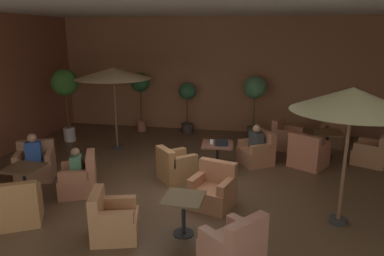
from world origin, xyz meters
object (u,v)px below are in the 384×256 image
at_px(armchair_mid_center_south, 113,221).
at_px(armchair_front_right_west, 80,179).
at_px(cafe_table_mid_center, 183,206).
at_px(open_laptop, 222,144).
at_px(cafe_table_front_left, 217,150).
at_px(armchair_rear_right_west, 286,138).
at_px(armchair_rear_right_south, 333,135).
at_px(iced_drink_cup, 212,142).
at_px(armchair_front_right_north, 36,165).
at_px(potted_tree_right_corner, 65,88).
at_px(patron_blue_shirt, 33,149).
at_px(potted_tree_left_corner, 187,99).
at_px(potted_tree_mid_left, 140,88).
at_px(cafe_table_rear_right, 327,138).
at_px(patio_umbrella_center_beige, 352,100).
at_px(armchair_front_left_north, 257,152).
at_px(potted_tree_mid_right, 255,93).
at_px(armchair_mid_center_east, 213,191).
at_px(armchair_rear_right_north, 308,154).
at_px(cafe_table_front_right, 24,174).
at_px(patron_by_window, 76,163).
at_px(armchair_front_left_east, 176,167).
at_px(armchair_rear_right_east, 372,153).
at_px(patron_with_friend, 256,138).
at_px(armchair_front_right_south, 18,208).
at_px(armchair_mid_center_north, 234,249).

bearing_deg(armchair_mid_center_south, armchair_front_right_west, 132.82).
relative_size(cafe_table_mid_center, open_laptop, 2.09).
xyz_separation_m(cafe_table_front_left, armchair_rear_right_west, (1.81, 2.08, -0.20)).
distance_m(cafe_table_mid_center, open_laptop, 2.91).
height_order(armchair_rear_right_south, iced_drink_cup, armchair_rear_right_south).
relative_size(armchair_front_right_west, armchair_rear_right_south, 1.11).
xyz_separation_m(armchair_front_right_north, armchair_rear_right_south, (7.39, 4.05, 0.00)).
height_order(cafe_table_front_left, armchair_mid_center_south, armchair_mid_center_south).
height_order(potted_tree_right_corner, patron_blue_shirt, potted_tree_right_corner).
xyz_separation_m(potted_tree_left_corner, potted_tree_mid_left, (-1.63, -0.06, 0.35)).
xyz_separation_m(armchair_mid_center_south, potted_tree_left_corner, (-0.09, 6.64, 0.86)).
height_order(armchair_mid_center_south, potted_tree_mid_left, potted_tree_mid_left).
bearing_deg(cafe_table_rear_right, iced_drink_cup, -150.86).
bearing_deg(potted_tree_mid_left, patio_umbrella_center_beige, -44.04).
bearing_deg(armchair_front_left_north, armchair_front_right_north, -158.92).
relative_size(cafe_table_front_left, potted_tree_left_corner, 0.47).
relative_size(armchair_front_left_north, potted_tree_right_corner, 0.45).
relative_size(cafe_table_rear_right, open_laptop, 2.31).
bearing_deg(potted_tree_mid_right, armchair_front_right_north, -138.65).
relative_size(armchair_mid_center_east, armchair_rear_right_north, 0.87).
height_order(cafe_table_front_left, armchair_rear_right_south, armchair_rear_right_south).
distance_m(cafe_table_front_right, armchair_rear_right_south, 8.60).
height_order(armchair_front_left_north, potted_tree_left_corner, potted_tree_left_corner).
relative_size(armchair_front_right_north, open_laptop, 3.18).
relative_size(armchair_mid_center_east, patron_by_window, 1.61).
distance_m(armchair_rear_right_north, potted_tree_mid_right, 3.00).
bearing_deg(armchair_front_left_east, armchair_front_right_west, -149.11).
xyz_separation_m(armchair_front_right_north, iced_drink_cup, (4.00, 1.29, 0.42)).
distance_m(armchair_front_left_north, armchair_rear_right_east, 2.99).
bearing_deg(patron_blue_shirt, armchair_front_right_west, -19.87).
bearing_deg(armchair_mid_center_east, armchair_front_left_east, 131.60).
relative_size(potted_tree_right_corner, open_laptop, 6.93).
xyz_separation_m(cafe_table_mid_center, patron_with_friend, (1.14, 3.67, 0.18)).
relative_size(armchair_rear_right_south, potted_tree_left_corner, 0.52).
distance_m(armchair_mid_center_south, iced_drink_cup, 3.57).
xyz_separation_m(cafe_table_front_right, armchair_front_right_north, (-0.43, 0.99, -0.22)).
height_order(potted_tree_mid_left, patron_with_friend, potted_tree_mid_left).
height_order(patron_by_window, iced_drink_cup, patron_by_window).
distance_m(armchair_mid_center_south, open_laptop, 3.54).
distance_m(armchair_front_right_south, iced_drink_cup, 4.47).
relative_size(cafe_table_mid_center, cafe_table_rear_right, 0.91).
bearing_deg(armchair_front_right_west, armchair_front_left_east, 30.89).
xyz_separation_m(armchair_front_right_north, armchair_mid_center_north, (4.85, -2.49, 0.00)).
bearing_deg(iced_drink_cup, patio_umbrella_center_beige, -38.89).
relative_size(cafe_table_front_right, potted_tree_mid_left, 0.34).
distance_m(cafe_table_front_left, patron_with_friend, 1.14).
bearing_deg(patron_by_window, patio_umbrella_center_beige, -2.78).
bearing_deg(cafe_table_front_right, armchair_front_left_north, 32.31).
bearing_deg(potted_tree_mid_left, armchair_rear_right_west, -13.08).
distance_m(armchair_mid_center_south, potted_tree_mid_right, 6.85).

